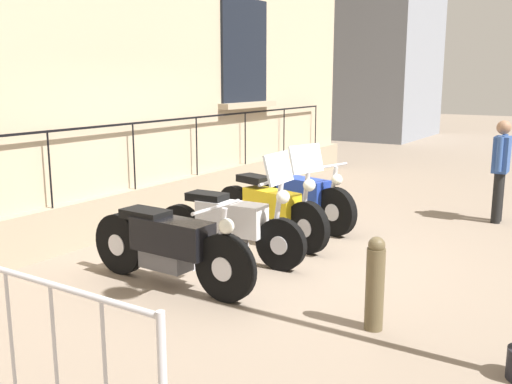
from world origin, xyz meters
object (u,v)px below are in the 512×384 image
object	(u,v)px
motorcycle_black	(170,245)
motorcycle_blue	(301,198)
motorcycle_yellow	(270,209)
pedestrian_standing	(501,166)
bollard	(375,283)
motorcycle_white	(230,225)
crowd_barrier	(32,345)

from	to	relation	value
motorcycle_black	motorcycle_blue	bearing A→B (deg)	89.61
motorcycle_black	motorcycle_blue	distance (m)	2.98
motorcycle_yellow	pedestrian_standing	bearing A→B (deg)	49.63
motorcycle_black	bollard	bearing A→B (deg)	3.70
motorcycle_white	bollard	xyz separation A→B (m)	(2.22, -0.93, -0.02)
motorcycle_black	pedestrian_standing	world-z (taller)	pedestrian_standing
crowd_barrier	motorcycle_yellow	bearing A→B (deg)	101.60
motorcycle_blue	pedestrian_standing	world-z (taller)	pedestrian_standing
motorcycle_blue	bollard	world-z (taller)	motorcycle_blue
motorcycle_black	motorcycle_yellow	size ratio (longest dim) A/B	1.07
motorcycle_yellow	crowd_barrier	size ratio (longest dim) A/B	0.92
bollard	pedestrian_standing	bearing A→B (deg)	87.61
motorcycle_yellow	motorcycle_blue	distance (m)	0.92
motorcycle_blue	bollard	distance (m)	3.61
motorcycle_black	crowd_barrier	size ratio (longest dim) A/B	0.99
crowd_barrier	pedestrian_standing	distance (m)	7.49
bollard	pedestrian_standing	world-z (taller)	pedestrian_standing
motorcycle_white	bollard	world-z (taller)	motorcycle_white
motorcycle_yellow	pedestrian_standing	world-z (taller)	pedestrian_standing
motorcycle_white	crowd_barrier	bearing A→B (deg)	-75.47
crowd_barrier	bollard	bearing A→B (deg)	62.99
motorcycle_blue	motorcycle_black	bearing A→B (deg)	-90.39
motorcycle_white	motorcycle_yellow	bearing A→B (deg)	90.68
motorcycle_yellow	motorcycle_white	bearing A→B (deg)	-89.32
crowd_barrier	bollard	distance (m)	2.89
motorcycle_black	crowd_barrier	distance (m)	2.60
bollard	crowd_barrier	bearing A→B (deg)	-117.01
motorcycle_yellow	crowd_barrier	bearing A→B (deg)	-78.40
motorcycle_yellow	bollard	distance (m)	2.93
crowd_barrier	bollard	xyz separation A→B (m)	(1.31, 2.57, -0.13)
motorcycle_blue	pedestrian_standing	bearing A→B (deg)	38.40
motorcycle_blue	pedestrian_standing	size ratio (longest dim) A/B	1.25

